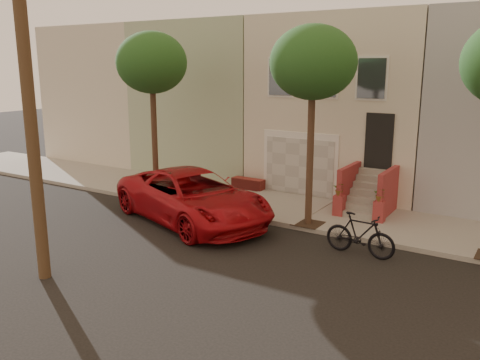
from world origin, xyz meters
The scene contains 7 objects.
ground centered at (0.00, 0.00, 0.00)m, with size 90.00×90.00×0.00m, color black.
sidewalk centered at (0.00, 5.35, 0.07)m, with size 40.00×3.70×0.15m, color gray.
house_row centered at (0.00, 11.19, 3.64)m, with size 33.10×11.70×7.00m.
tree_left centered at (-5.50, 3.90, 5.26)m, with size 2.70×2.57×6.30m.
tree_mid centered at (1.00, 3.90, 5.26)m, with size 2.70×2.57×6.30m.
pickup_truck centered at (-2.61, 2.44, 0.88)m, with size 2.92×6.32×1.76m, color #A80B13.
motorcycle centered at (3.23, 2.46, 0.61)m, with size 0.57×2.02×1.21m, color black.
Camera 1 is at (7.46, -10.63, 5.25)m, focal length 37.74 mm.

